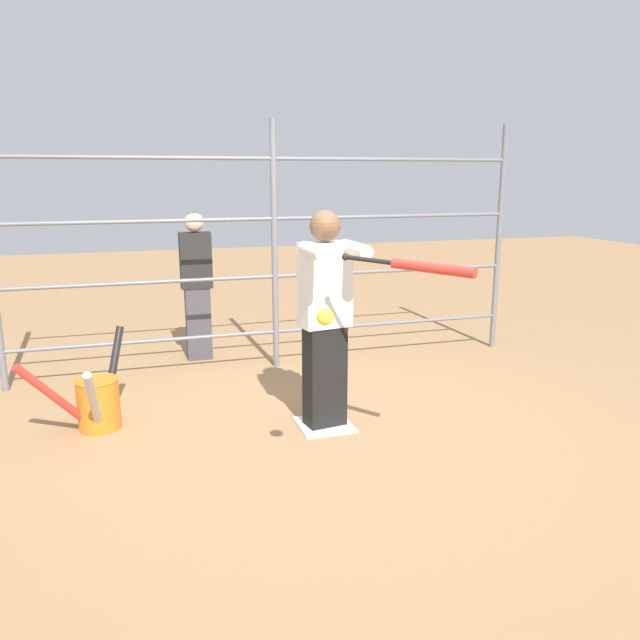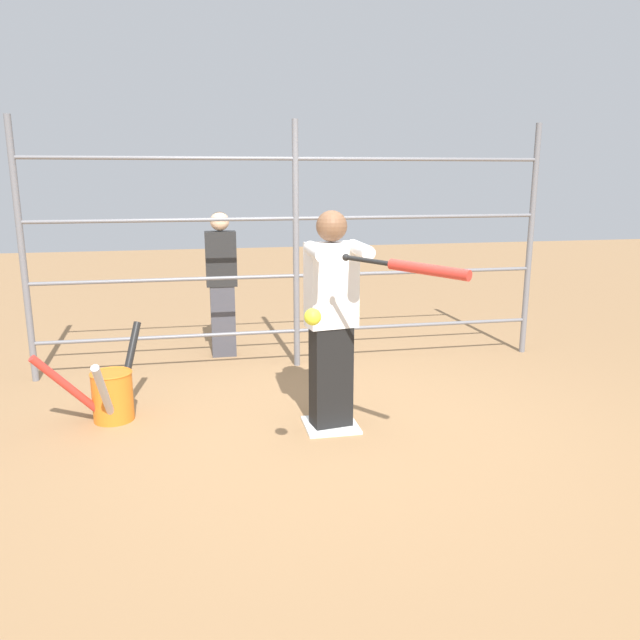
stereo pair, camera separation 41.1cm
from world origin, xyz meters
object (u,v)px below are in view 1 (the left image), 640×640
at_px(batter, 326,314).
at_px(baseball_bat_swinging, 421,266).
at_px(bystander_behind_fence, 197,284).
at_px(bat_bucket, 97,401).
at_px(softball_in_flight, 325,317).

distance_m(batter, baseball_bat_swinging, 1.03).
bearing_deg(bystander_behind_fence, bat_bucket, 60.14).
distance_m(batter, bat_bucket, 1.84).
xyz_separation_m(softball_in_flight, bystander_behind_fence, (0.36, -3.17, -0.33)).
bearing_deg(batter, bystander_behind_fence, -71.63).
bearing_deg(baseball_bat_swinging, bystander_behind_fence, -70.96).
distance_m(softball_in_flight, bat_bucket, 2.20).
height_order(batter, baseball_bat_swinging, batter).
bearing_deg(baseball_bat_swinging, softball_in_flight, 15.84).
relative_size(baseball_bat_swinging, bystander_behind_fence, 0.51).
xyz_separation_m(batter, softball_in_flight, (0.34, 1.05, 0.23)).
height_order(baseball_bat_swinging, softball_in_flight, baseball_bat_swinging).
relative_size(bat_bucket, bystander_behind_fence, 0.65).
relative_size(batter, softball_in_flight, 17.00).
relative_size(batter, bat_bucket, 1.66).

